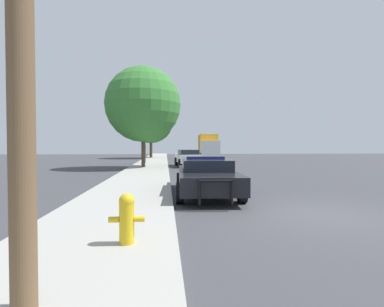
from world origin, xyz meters
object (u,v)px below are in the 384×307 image
object	(u,v)px
fire_hydrant	(127,217)
tree_sidewalk_far	(151,121)
police_car	(206,175)
car_background_distant	(208,152)
box_truck	(208,146)
tree_sidewalk_mid	(143,104)
car_background_midblock	(188,157)
traffic_light	(156,121)

from	to	relation	value
fire_hydrant	tree_sidewalk_far	size ratio (longest dim) A/B	0.10
police_car	tree_sidewalk_far	bearing A→B (deg)	-81.19
car_background_distant	box_truck	size ratio (longest dim) A/B	0.58
car_background_distant	tree_sidewalk_mid	xyz separation A→B (m)	(-8.08, -21.63, 4.12)
box_truck	tree_sidewalk_mid	world-z (taller)	tree_sidewalk_mid
car_background_midblock	car_background_distant	world-z (taller)	car_background_distant
police_car	tree_sidewalk_far	distance (m)	31.18
fire_hydrant	box_truck	xyz separation A→B (m)	(6.23, 34.13, 1.13)
fire_hydrant	box_truck	size ratio (longest dim) A/B	0.10
tree_sidewalk_mid	tree_sidewalk_far	distance (m)	18.24
fire_hydrant	traffic_light	distance (m)	24.12
box_truck	tree_sidewalk_far	world-z (taller)	tree_sidewalk_far
box_truck	tree_sidewalk_mid	distance (m)	17.92
fire_hydrant	box_truck	distance (m)	34.71
box_truck	tree_sidewalk_mid	bearing A→B (deg)	69.15
traffic_light	tree_sidewalk_far	size ratio (longest dim) A/B	0.72
fire_hydrant	tree_sidewalk_mid	world-z (taller)	tree_sidewalk_mid
box_truck	tree_sidewalk_far	xyz separation A→B (m)	(-7.57, 2.17, 3.40)
car_background_midblock	tree_sidewalk_far	distance (m)	17.20
traffic_light	car_background_midblock	distance (m)	5.72
box_truck	fire_hydrant	bearing A→B (deg)	83.18
car_background_midblock	tree_sidewalk_mid	size ratio (longest dim) A/B	0.62
fire_hydrant	car_background_distant	xyz separation A→B (m)	(7.03, 39.69, 0.19)
car_background_distant	tree_sidewalk_far	distance (m)	10.03
fire_hydrant	tree_sidewalk_mid	distance (m)	18.60
car_background_distant	box_truck	world-z (taller)	box_truck
tree_sidewalk_far	police_car	bearing A→B (deg)	-83.62
car_background_midblock	box_truck	world-z (taller)	box_truck
police_car	car_background_midblock	distance (m)	14.48
traffic_light	car_background_distant	size ratio (longest dim) A/B	1.22
tree_sidewalk_mid	tree_sidewalk_far	size ratio (longest dim) A/B	0.95
fire_hydrant	car_background_distant	distance (m)	40.31
police_car	car_background_midblock	bearing A→B (deg)	-89.20
fire_hydrant	tree_sidewalk_mid	size ratio (longest dim) A/B	0.11
car_background_distant	traffic_light	bearing A→B (deg)	-110.86
fire_hydrant	car_background_midblock	distance (m)	20.26
police_car	fire_hydrant	bearing A→B (deg)	72.06
box_truck	car_background_distant	bearing A→B (deg)	-94.66
car_background_distant	police_car	bearing A→B (deg)	-94.52
car_background_midblock	car_background_distant	bearing A→B (deg)	73.16
car_background_midblock	traffic_light	bearing A→B (deg)	122.12
box_truck	tree_sidewalk_far	bearing A→B (deg)	-12.45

